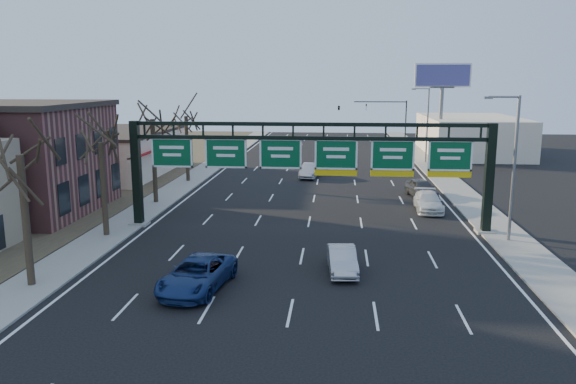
# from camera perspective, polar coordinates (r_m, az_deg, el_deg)

# --- Properties ---
(ground) EXTENTS (160.00, 160.00, 0.00)m
(ground) POSITION_cam_1_polar(r_m,az_deg,el_deg) (30.38, 1.18, -7.66)
(ground) COLOR black
(ground) RESTS_ON ground
(sidewalk_left) EXTENTS (3.00, 120.00, 0.12)m
(sidewalk_left) POSITION_cam_1_polar(r_m,az_deg,el_deg) (51.79, -11.54, 0.13)
(sidewalk_left) COLOR gray
(sidewalk_left) RESTS_ON ground
(sidewalk_right) EXTENTS (3.00, 120.00, 0.12)m
(sidewalk_right) POSITION_cam_1_polar(r_m,az_deg,el_deg) (50.83, 17.33, -0.37)
(sidewalk_right) COLOR gray
(sidewalk_right) RESTS_ON ground
(dirt_strip_left) EXTENTS (21.00, 120.00, 0.06)m
(dirt_strip_left) POSITION_cam_1_polar(r_m,az_deg,el_deg) (56.48, -23.48, 0.30)
(dirt_strip_left) COLOR #473D2B
(dirt_strip_left) RESTS_ON ground
(lane_markings) EXTENTS (21.60, 120.00, 0.01)m
(lane_markings) POSITION_cam_1_polar(r_m,az_deg,el_deg) (49.70, 2.76, -0.18)
(lane_markings) COLOR white
(lane_markings) RESTS_ON ground
(sign_gantry) EXTENTS (24.60, 1.20, 7.20)m
(sign_gantry) POSITION_cam_1_polar(r_m,az_deg,el_deg) (37.09, 2.31, 3.16)
(sign_gantry) COLOR black
(sign_gantry) RESTS_ON ground
(brick_block) EXTENTS (10.40, 12.40, 8.30)m
(brick_block) POSITION_cam_1_polar(r_m,az_deg,el_deg) (46.42, -25.31, 3.14)
(brick_block) COLOR brown
(brick_block) RESTS_ON ground
(cream_strip) EXTENTS (10.90, 18.40, 4.70)m
(cream_strip) POSITION_cam_1_polar(r_m,az_deg,el_deg) (62.69, -16.92, 3.91)
(cream_strip) COLOR beige
(cream_strip) RESTS_ON ground
(building_right_distant) EXTENTS (12.00, 20.00, 5.00)m
(building_right_distant) POSITION_cam_1_polar(r_m,az_deg,el_deg) (81.06, 18.03, 5.51)
(building_right_distant) COLOR beige
(building_right_distant) RESTS_ON ground
(tree_near) EXTENTS (3.60, 3.60, 8.86)m
(tree_near) POSITION_cam_1_polar(r_m,az_deg,el_deg) (28.83, -25.78, 5.44)
(tree_near) COLOR black
(tree_near) RESTS_ON sidewalk_left
(tree_gantry) EXTENTS (3.60, 3.60, 8.48)m
(tree_gantry) POSITION_cam_1_polar(r_m,az_deg,el_deg) (36.85, -18.61, 6.42)
(tree_gantry) COLOR black
(tree_gantry) RESTS_ON sidewalk_left
(tree_mid) EXTENTS (3.60, 3.60, 9.24)m
(tree_mid) POSITION_cam_1_polar(r_m,az_deg,el_deg) (46.13, -13.69, 8.46)
(tree_mid) COLOR black
(tree_mid) RESTS_ON sidewalk_left
(tree_far) EXTENTS (3.60, 3.60, 8.86)m
(tree_far) POSITION_cam_1_polar(r_m,az_deg,el_deg) (55.71, -10.37, 8.64)
(tree_far) COLOR black
(tree_far) RESTS_ON sidewalk_left
(streetlight_near) EXTENTS (2.15, 0.22, 9.00)m
(streetlight_near) POSITION_cam_1_polar(r_m,az_deg,el_deg) (36.55, 21.83, 2.96)
(streetlight_near) COLOR slate
(streetlight_near) RESTS_ON sidewalk_right
(streetlight_far) EXTENTS (2.15, 0.22, 9.00)m
(streetlight_far) POSITION_cam_1_polar(r_m,az_deg,el_deg) (69.64, 13.88, 7.01)
(streetlight_far) COLOR slate
(streetlight_far) RESTS_ON sidewalk_right
(billboard_right) EXTENTS (7.00, 0.50, 12.00)m
(billboard_right) POSITION_cam_1_polar(r_m,az_deg,el_deg) (74.81, 15.40, 10.26)
(billboard_right) COLOR slate
(billboard_right) RESTS_ON ground
(traffic_signal_mast) EXTENTS (10.16, 0.54, 7.00)m
(traffic_signal_mast) POSITION_cam_1_polar(r_m,az_deg,el_deg) (83.87, 7.73, 8.18)
(traffic_signal_mast) COLOR black
(traffic_signal_mast) RESTS_ON ground
(car_blue_suv) EXTENTS (3.29, 5.75, 1.51)m
(car_blue_suv) POSITION_cam_1_polar(r_m,az_deg,el_deg) (27.43, -9.21, -8.25)
(car_blue_suv) COLOR navy
(car_blue_suv) RESTS_ON ground
(car_silver_sedan) EXTENTS (1.71, 4.11, 1.32)m
(car_silver_sedan) POSITION_cam_1_polar(r_m,az_deg,el_deg) (29.59, 5.52, -6.88)
(car_silver_sedan) COLOR #AAA9AE
(car_silver_sedan) RESTS_ON ground
(car_white_wagon) EXTENTS (2.13, 4.94, 1.42)m
(car_white_wagon) POSITION_cam_1_polar(r_m,az_deg,el_deg) (44.42, 14.06, -0.96)
(car_white_wagon) COLOR silver
(car_white_wagon) RESTS_ON ground
(car_grey_far) EXTENTS (2.72, 4.81, 1.54)m
(car_grey_far) POSITION_cam_1_polar(r_m,az_deg,el_deg) (49.43, 13.40, 0.37)
(car_grey_far) COLOR #3B3D40
(car_grey_far) RESTS_ON ground
(car_silver_distant) EXTENTS (2.19, 4.65, 1.47)m
(car_silver_distant) POSITION_cam_1_polar(r_m,az_deg,el_deg) (57.89, 2.28, 2.19)
(car_silver_distant) COLOR #A1A1A6
(car_silver_distant) RESTS_ON ground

